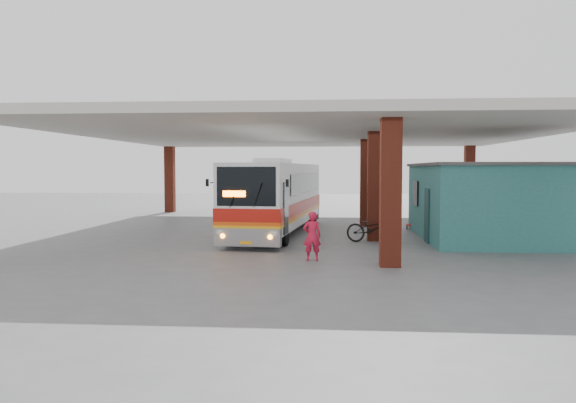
{
  "coord_description": "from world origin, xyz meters",
  "views": [
    {
      "loc": [
        1.31,
        -19.58,
        2.87
      ],
      "look_at": [
        -0.25,
        0.0,
        1.73
      ],
      "focal_mm": 35.0,
      "sensor_mm": 36.0,
      "label": 1
    }
  ],
  "objects_px": {
    "motorcycle": "(373,228)",
    "pedestrian": "(312,236)",
    "coach_bus": "(277,197)",
    "red_chair": "(412,222)"
  },
  "relations": [
    {
      "from": "motorcycle",
      "to": "pedestrian",
      "type": "relative_size",
      "value": 1.41
    },
    {
      "from": "coach_bus",
      "to": "motorcycle",
      "type": "relative_size",
      "value": 5.29
    },
    {
      "from": "pedestrian",
      "to": "red_chair",
      "type": "relative_size",
      "value": 1.99
    },
    {
      "from": "coach_bus",
      "to": "red_chair",
      "type": "height_order",
      "value": "coach_bus"
    },
    {
      "from": "motorcycle",
      "to": "red_chair",
      "type": "bearing_deg",
      "value": -2.35
    },
    {
      "from": "coach_bus",
      "to": "motorcycle",
      "type": "distance_m",
      "value": 5.04
    },
    {
      "from": "coach_bus",
      "to": "red_chair",
      "type": "bearing_deg",
      "value": 24.78
    },
    {
      "from": "motorcycle",
      "to": "pedestrian",
      "type": "height_order",
      "value": "pedestrian"
    },
    {
      "from": "coach_bus",
      "to": "pedestrian",
      "type": "relative_size",
      "value": 7.44
    },
    {
      "from": "coach_bus",
      "to": "pedestrian",
      "type": "xyz_separation_m",
      "value": [
        1.8,
        -7.2,
        -0.87
      ]
    }
  ]
}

